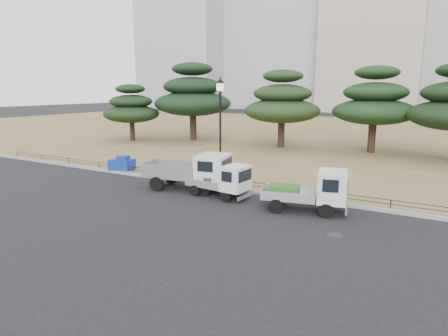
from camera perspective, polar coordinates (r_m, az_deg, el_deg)
The scene contains 14 objects.
ground at distance 18.11m, azimuth -3.09°, elevation -5.17°, with size 220.00×220.00×0.00m, color black.
lawn at distance 46.47m, azimuth 17.47°, elevation 4.87°, with size 120.00×56.00×0.15m, color olive.
curb at distance 20.25m, azimuth 0.83°, elevation -3.07°, with size 120.00×0.25×0.16m, color gray.
truck_large at distance 20.01m, azimuth -4.91°, elevation -0.27°, with size 4.80×2.50×1.99m.
truck_kei_front at distance 18.65m, azimuth -0.25°, elevation -1.95°, with size 3.32×1.66×1.70m.
truck_kei_rear at distance 16.88m, azimuth 13.09°, elevation -3.42°, with size 3.83×2.21×1.88m.
street_lamp at distance 20.22m, azimuth -0.57°, elevation 8.23°, with size 0.51×0.51×5.72m.
pipe_fence at distance 20.29m, azimuth 1.03°, elevation -2.00°, with size 38.00×0.04×0.40m.
tarp_pile at distance 25.33m, azimuth -15.27°, elevation 0.61°, with size 1.63×1.33×0.97m.
manhole at distance 14.70m, azimuth 16.54°, elevation -9.76°, with size 0.60×0.60×0.01m, color #2D2D30.
pine_west_far at distance 39.60m, azimuth -13.96°, elevation 8.82°, with size 5.63×5.63×5.69m.
pine_west_near at distance 39.01m, azimuth -4.80°, elevation 10.90°, with size 7.83×7.83×7.83m.
pine_center_left at distance 34.21m, azimuth 8.84°, elevation 9.76°, with size 6.77×6.77×6.88m.
pine_center_right at distance 33.18m, azimuth 21.96°, elevation 9.18°, with size 6.64×6.64×7.04m.
Camera 1 is at (9.25, -14.64, 5.30)m, focal length 30.00 mm.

